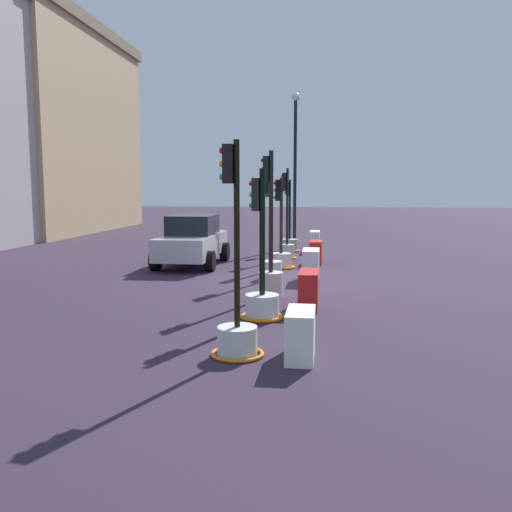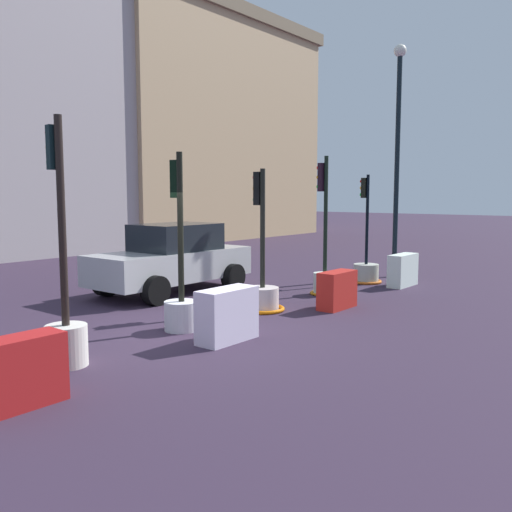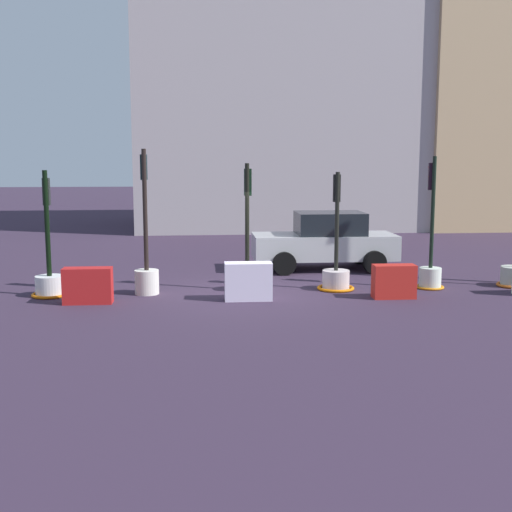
{
  "view_description": "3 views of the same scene",
  "coord_description": "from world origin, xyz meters",
  "px_view_note": "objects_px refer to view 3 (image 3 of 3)",
  "views": [
    {
      "loc": [
        -15.64,
        -1.13,
        2.68
      ],
      "look_at": [
        -1.93,
        0.51,
        0.94
      ],
      "focal_mm": 38.32,
      "sensor_mm": 36.0,
      "label": 1
    },
    {
      "loc": [
        -6.83,
        -6.87,
        2.47
      ],
      "look_at": [
        2.31,
        0.3,
        1.17
      ],
      "focal_mm": 38.93,
      "sensor_mm": 36.0,
      "label": 2
    },
    {
      "loc": [
        -1.18,
        -16.2,
        3.37
      ],
      "look_at": [
        0.31,
        -0.15,
        0.95
      ],
      "focal_mm": 46.48,
      "sensor_mm": 36.0,
      "label": 3
    }
  ],
  "objects_px": {
    "traffic_light_3": "(247,266)",
    "construction_barrier_3": "(394,281)",
    "traffic_light_4": "(336,272)",
    "traffic_light_2": "(146,266)",
    "car_silver_hatchback": "(325,241)",
    "construction_barrier_1": "(88,286)",
    "construction_barrier_2": "(248,281)",
    "traffic_light_5": "(430,265)",
    "traffic_light_1": "(50,276)"
  },
  "relations": [
    {
      "from": "traffic_light_5",
      "to": "construction_barrier_3",
      "type": "xyz_separation_m",
      "value": [
        -1.29,
        -1.1,
        -0.2
      ]
    },
    {
      "from": "traffic_light_5",
      "to": "car_silver_hatchback",
      "type": "distance_m",
      "value": 3.8
    },
    {
      "from": "traffic_light_5",
      "to": "car_silver_hatchback",
      "type": "relative_size",
      "value": 0.79
    },
    {
      "from": "traffic_light_5",
      "to": "traffic_light_1",
      "type": "bearing_deg",
      "value": -179.45
    },
    {
      "from": "traffic_light_2",
      "to": "car_silver_hatchback",
      "type": "distance_m",
      "value": 6.03
    },
    {
      "from": "traffic_light_1",
      "to": "traffic_light_3",
      "type": "height_order",
      "value": "traffic_light_3"
    },
    {
      "from": "traffic_light_4",
      "to": "traffic_light_5",
      "type": "height_order",
      "value": "traffic_light_5"
    },
    {
      "from": "traffic_light_5",
      "to": "construction_barrier_2",
      "type": "distance_m",
      "value": 4.9
    },
    {
      "from": "traffic_light_2",
      "to": "construction_barrier_3",
      "type": "bearing_deg",
      "value": -9.99
    },
    {
      "from": "traffic_light_4",
      "to": "construction_barrier_3",
      "type": "height_order",
      "value": "traffic_light_4"
    },
    {
      "from": "traffic_light_1",
      "to": "traffic_light_2",
      "type": "bearing_deg",
      "value": 0.95
    },
    {
      "from": "traffic_light_2",
      "to": "car_silver_hatchback",
      "type": "height_order",
      "value": "traffic_light_2"
    },
    {
      "from": "traffic_light_2",
      "to": "traffic_light_1",
      "type": "bearing_deg",
      "value": -179.05
    },
    {
      "from": "traffic_light_3",
      "to": "traffic_light_5",
      "type": "relative_size",
      "value": 0.95
    },
    {
      "from": "car_silver_hatchback",
      "to": "traffic_light_2",
      "type": "bearing_deg",
      "value": -148.06
    },
    {
      "from": "traffic_light_3",
      "to": "construction_barrier_2",
      "type": "bearing_deg",
      "value": -93.42
    },
    {
      "from": "car_silver_hatchback",
      "to": "construction_barrier_2",
      "type": "bearing_deg",
      "value": -122.84
    },
    {
      "from": "traffic_light_2",
      "to": "car_silver_hatchback",
      "type": "bearing_deg",
      "value": 31.94
    },
    {
      "from": "construction_barrier_2",
      "to": "construction_barrier_3",
      "type": "distance_m",
      "value": 3.5
    },
    {
      "from": "construction_barrier_3",
      "to": "car_silver_hatchback",
      "type": "relative_size",
      "value": 0.24
    },
    {
      "from": "traffic_light_4",
      "to": "traffic_light_3",
      "type": "bearing_deg",
      "value": 176.89
    },
    {
      "from": "traffic_light_1",
      "to": "construction_barrier_2",
      "type": "bearing_deg",
      "value": -10.72
    },
    {
      "from": "traffic_light_4",
      "to": "car_silver_hatchback",
      "type": "distance_m",
      "value": 3.13
    },
    {
      "from": "construction_barrier_1",
      "to": "construction_barrier_2",
      "type": "height_order",
      "value": "construction_barrier_2"
    },
    {
      "from": "traffic_light_3",
      "to": "construction_barrier_3",
      "type": "distance_m",
      "value": 3.67
    },
    {
      "from": "traffic_light_3",
      "to": "traffic_light_5",
      "type": "bearing_deg",
      "value": -2.05
    },
    {
      "from": "traffic_light_5",
      "to": "car_silver_hatchback",
      "type": "bearing_deg",
      "value": 124.18
    },
    {
      "from": "traffic_light_1",
      "to": "construction_barrier_2",
      "type": "height_order",
      "value": "traffic_light_1"
    },
    {
      "from": "car_silver_hatchback",
      "to": "traffic_light_3",
      "type": "bearing_deg",
      "value": -131.22
    },
    {
      "from": "car_silver_hatchback",
      "to": "construction_barrier_3",
      "type": "bearing_deg",
      "value": -78.84
    },
    {
      "from": "construction_barrier_2",
      "to": "traffic_light_3",
      "type": "bearing_deg",
      "value": 86.58
    },
    {
      "from": "traffic_light_4",
      "to": "construction_barrier_1",
      "type": "height_order",
      "value": "traffic_light_4"
    },
    {
      "from": "traffic_light_1",
      "to": "construction_barrier_1",
      "type": "relative_size",
      "value": 2.72
    },
    {
      "from": "traffic_light_4",
      "to": "traffic_light_2",
      "type": "bearing_deg",
      "value": -178.81
    },
    {
      "from": "traffic_light_2",
      "to": "traffic_light_3",
      "type": "distance_m",
      "value": 2.53
    },
    {
      "from": "traffic_light_1",
      "to": "construction_barrier_2",
      "type": "distance_m",
      "value": 4.87
    },
    {
      "from": "traffic_light_2",
      "to": "traffic_light_4",
      "type": "xyz_separation_m",
      "value": [
        4.78,
        0.1,
        -0.25
      ]
    },
    {
      "from": "traffic_light_2",
      "to": "construction_barrier_2",
      "type": "distance_m",
      "value": 2.63
    },
    {
      "from": "construction_barrier_1",
      "to": "construction_barrier_2",
      "type": "relative_size",
      "value": 1.0
    },
    {
      "from": "traffic_light_3",
      "to": "traffic_light_4",
      "type": "relative_size",
      "value": 1.07
    },
    {
      "from": "traffic_light_5",
      "to": "construction_barrier_2",
      "type": "height_order",
      "value": "traffic_light_5"
    },
    {
      "from": "construction_barrier_2",
      "to": "traffic_light_2",
      "type": "bearing_deg",
      "value": 158.88
    },
    {
      "from": "traffic_light_3",
      "to": "construction_barrier_3",
      "type": "relative_size",
      "value": 3.15
    },
    {
      "from": "traffic_light_1",
      "to": "construction_barrier_2",
      "type": "xyz_separation_m",
      "value": [
        4.78,
        -0.91,
        -0.03
      ]
    },
    {
      "from": "traffic_light_4",
      "to": "construction_barrier_3",
      "type": "xyz_separation_m",
      "value": [
        1.17,
        -1.15,
        -0.05
      ]
    },
    {
      "from": "traffic_light_3",
      "to": "car_silver_hatchback",
      "type": "xyz_separation_m",
      "value": [
        2.6,
        2.96,
        0.22
      ]
    },
    {
      "from": "traffic_light_3",
      "to": "construction_barrier_1",
      "type": "xyz_separation_m",
      "value": [
        -3.8,
        -1.19,
        -0.21
      ]
    },
    {
      "from": "traffic_light_1",
      "to": "traffic_light_3",
      "type": "xyz_separation_m",
      "value": [
        4.85,
        0.26,
        0.15
      ]
    },
    {
      "from": "construction_barrier_3",
      "to": "construction_barrier_2",
      "type": "bearing_deg",
      "value": 178.32
    },
    {
      "from": "traffic_light_4",
      "to": "car_silver_hatchback",
      "type": "bearing_deg",
      "value": 83.81
    }
  ]
}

